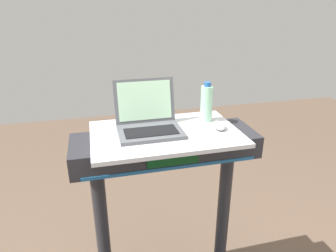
% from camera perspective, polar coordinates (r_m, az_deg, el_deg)
% --- Properties ---
extents(desk_board, '(0.71, 0.46, 0.02)m').
position_cam_1_polar(desk_board, '(1.45, -0.49, -1.47)').
color(desk_board, silver).
rests_on(desk_board, treadmill_base).
extents(laptop, '(0.30, 0.27, 0.23)m').
position_cam_1_polar(laptop, '(1.45, -3.72, 0.91)').
color(laptop, '#515459').
rests_on(laptop, desk_board).
extents(computer_mouse, '(0.07, 0.11, 0.03)m').
position_cam_1_polar(computer_mouse, '(1.50, 9.63, 0.09)').
color(computer_mouse, '#B2B2B7').
rests_on(computer_mouse, desk_board).
extents(water_bottle, '(0.06, 0.06, 0.21)m').
position_cam_1_polar(water_bottle, '(1.57, 7.31, 4.31)').
color(water_bottle, '#9EDBB2').
rests_on(water_bottle, desk_board).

